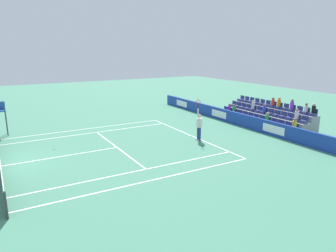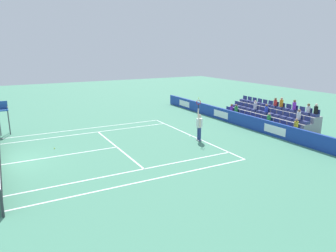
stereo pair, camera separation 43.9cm
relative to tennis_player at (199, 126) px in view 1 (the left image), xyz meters
name	(u,v)px [view 1 (the left image)]	position (x,y,z in m)	size (l,w,h in m)	color
ground_plane	(1,166)	(1.25, 11.68, -0.99)	(80.00, 80.00, 0.00)	#47896B
line_baseline	(191,135)	(1.25, -0.21, -0.99)	(10.97, 0.10, 0.01)	white
line_service	(117,147)	(1.25, 5.28, -0.99)	(8.23, 0.10, 0.01)	white
line_centre_service	(64,156)	(1.25, 8.48, -0.99)	(0.10, 6.40, 0.01)	white
line_singles_sideline_left	(91,133)	(5.37, 5.73, -0.99)	(0.10, 11.89, 0.01)	white
line_singles_sideline_right	(138,171)	(-2.86, 5.73, -0.99)	(0.10, 11.89, 0.01)	white
line_doubles_sideline_left	(86,129)	(6.74, 5.73, -0.99)	(0.10, 11.89, 0.01)	white
line_doubles_sideline_right	(150,181)	(-4.23, 5.73, -0.99)	(0.10, 11.89, 0.01)	white
line_centre_mark	(190,136)	(1.25, -0.11, -0.99)	(0.10, 0.20, 0.01)	white
sponsor_barrier	(244,121)	(1.25, -5.19, -0.49)	(23.91, 0.22, 1.00)	#193899
tennis_player	(199,126)	(0.00, 0.00, 0.00)	(0.51, 0.39, 2.85)	navy
umpire_chair	(0,114)	(8.01, 11.26, 0.53)	(0.70, 0.70, 2.34)	#474C54
stadium_stand	(266,117)	(1.23, -7.51, -0.44)	(8.06, 2.85, 2.21)	gray
loose_tennis_ball	(54,149)	(2.74, 8.74, -0.96)	(0.07, 0.07, 0.07)	#D1E533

